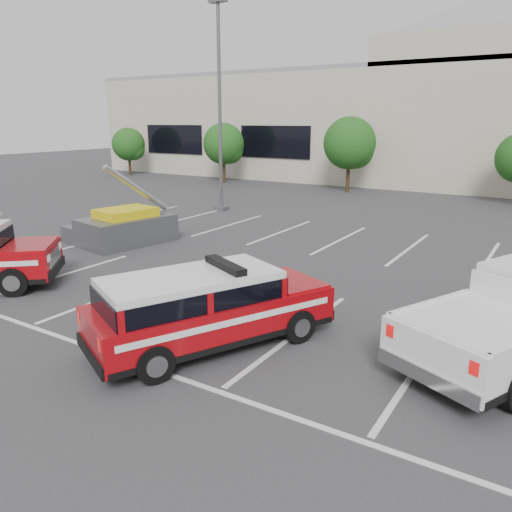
{
  "coord_description": "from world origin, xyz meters",
  "views": [
    {
      "loc": [
        7.39,
        -9.09,
        4.59
      ],
      "look_at": [
        0.49,
        1.9,
        1.05
      ],
      "focal_mm": 35.0,
      "sensor_mm": 36.0,
      "label": 1
    }
  ],
  "objects": [
    {
      "name": "ground",
      "position": [
        0.0,
        0.0,
        0.0
      ],
      "size": [
        120.0,
        120.0,
        0.0
      ],
      "primitive_type": "plane",
      "color": "#353538",
      "rests_on": "ground"
    },
    {
      "name": "light_pole_left",
      "position": [
        -8.0,
        12.0,
        5.19
      ],
      "size": [
        0.9,
        0.6,
        10.24
      ],
      "color": "#59595E",
      "rests_on": "ground"
    },
    {
      "name": "fire_chief_suv",
      "position": [
        1.42,
        -1.45,
        0.72
      ],
      "size": [
        3.84,
        5.33,
        1.77
      ],
      "rotation": [
        0.0,
        0.0,
        -0.45
      ],
      "color": "#92070C",
      "rests_on": "ground"
    },
    {
      "name": "tree_far_left",
      "position": [
        -24.91,
        22.05,
        2.5
      ],
      "size": [
        2.77,
        2.77,
        3.99
      ],
      "color": "#3F2B19",
      "rests_on": "ground"
    },
    {
      "name": "tree_mid_left",
      "position": [
        -4.91,
        22.05,
        3.04
      ],
      "size": [
        3.37,
        3.37,
        4.85
      ],
      "color": "#3F2B19",
      "rests_on": "ground"
    },
    {
      "name": "convention_building",
      "position": [
        0.18,
        31.86,
        4.72
      ],
      "size": [
        60.0,
        16.99,
        13.2
      ],
      "color": "beige",
      "rests_on": "ground"
    },
    {
      "name": "stall_markings",
      "position": [
        0.0,
        4.5,
        0.01
      ],
      "size": [
        23.0,
        15.0,
        0.01
      ],
      "primitive_type": "cube",
      "color": "silver",
      "rests_on": "ground"
    },
    {
      "name": "tree_left",
      "position": [
        -14.91,
        22.05,
        2.77
      ],
      "size": [
        3.07,
        3.07,
        4.42
      ],
      "color": "#3F2B19",
      "rests_on": "ground"
    },
    {
      "name": "utility_rig",
      "position": [
        -6.89,
        4.07,
        0.61
      ],
      "size": [
        3.56,
        3.77,
        3.07
      ],
      "rotation": [
        0.0,
        0.0,
        -0.18
      ],
      "color": "#59595E",
      "rests_on": "ground"
    }
  ]
}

